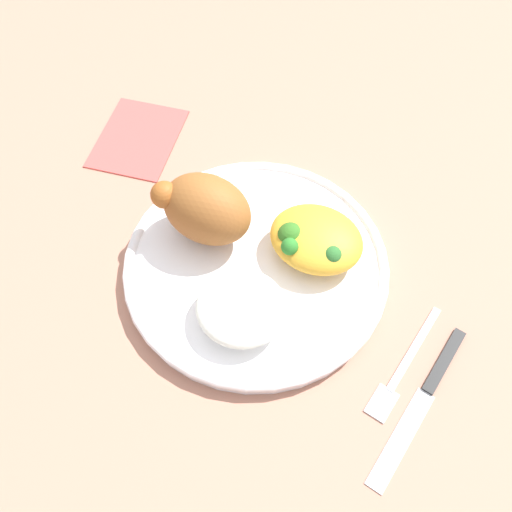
{
  "coord_description": "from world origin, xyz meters",
  "views": [
    {
      "loc": [
        -0.15,
        0.3,
        0.56
      ],
      "look_at": [
        0.0,
        0.0,
        0.03
      ],
      "focal_mm": 41.03,
      "sensor_mm": 36.0,
      "label": 1
    }
  ],
  "objects": [
    {
      "name": "ground_plane",
      "position": [
        0.0,
        0.0,
        0.0
      ],
      "size": [
        2.0,
        2.0,
        0.0
      ],
      "primitive_type": "plane",
      "color": "#A8715C"
    },
    {
      "name": "rice_pile",
      "position": [
        -0.02,
        0.06,
        0.04
      ],
      "size": [
        0.09,
        0.09,
        0.03
      ],
      "primitive_type": "ellipsoid",
      "color": "white",
      "rests_on": "plate"
    },
    {
      "name": "napkin",
      "position": [
        0.23,
        -0.11,
        0.0
      ],
      "size": [
        0.12,
        0.14,
        0.0
      ],
      "primitive_type": "cube",
      "rotation": [
        0.0,
        0.0,
        0.2
      ],
      "color": "#DB4C47",
      "rests_on": "ground_plane"
    },
    {
      "name": "roasted_chicken",
      "position": [
        0.07,
        -0.01,
        0.06
      ],
      "size": [
        0.11,
        0.07,
        0.08
      ],
      "color": "brown",
      "rests_on": "plate"
    },
    {
      "name": "plate",
      "position": [
        0.0,
        0.0,
        0.01
      ],
      "size": [
        0.29,
        0.29,
        0.02
      ],
      "color": "white",
      "rests_on": "ground_plane"
    },
    {
      "name": "fork",
      "position": [
        -0.18,
        0.04,
        0.0
      ],
      "size": [
        0.03,
        0.14,
        0.01
      ],
      "color": "silver",
      "rests_on": "ground_plane"
    },
    {
      "name": "knife",
      "position": [
        -0.21,
        0.05,
        0.0
      ],
      "size": [
        0.04,
        0.19,
        0.01
      ],
      "color": "black",
      "rests_on": "ground_plane"
    },
    {
      "name": "mac_cheese_with_broccoli",
      "position": [
        -0.05,
        -0.04,
        0.04
      ],
      "size": [
        0.1,
        0.09,
        0.04
      ],
      "color": "gold",
      "rests_on": "plate"
    }
  ]
}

